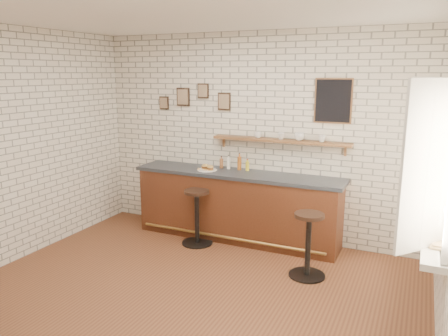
{
  "coord_description": "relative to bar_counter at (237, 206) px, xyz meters",
  "views": [
    {
      "loc": [
        2.23,
        -3.96,
        2.42
      ],
      "look_at": [
        -0.01,
        0.9,
        1.25
      ],
      "focal_mm": 35.0,
      "sensor_mm": 36.0,
      "label": 1
    }
  ],
  "objects": [
    {
      "name": "ciabatta_sandwich",
      "position": [
        -0.44,
        -0.07,
        0.55
      ],
      "size": [
        0.25,
        0.18,
        0.07
      ],
      "color": "tan",
      "rests_on": "sandwich_plate"
    },
    {
      "name": "back_wall_decor",
      "position": [
        0.39,
        0.28,
        1.54
      ],
      "size": [
        2.96,
        0.02,
        0.56
      ],
      "color": "black",
      "rests_on": "ground"
    },
    {
      "name": "bar_stool_left",
      "position": [
        -0.44,
        -0.43,
        -0.08
      ],
      "size": [
        0.44,
        0.44,
        0.8
      ],
      "color": "black",
      "rests_on": "ground"
    },
    {
      "name": "shelf_cup_c",
      "position": [
        0.85,
        0.2,
        1.05
      ],
      "size": [
        0.18,
        0.18,
        0.11
      ],
      "primitive_type": "imported",
      "rotation": [
        0.0,
        0.0,
        1.14
      ],
      "color": "white",
      "rests_on": "wall_shelf"
    },
    {
      "name": "book_upper",
      "position": [
        2.55,
        -1.6,
        0.45
      ],
      "size": [
        0.17,
        0.22,
        0.02
      ],
      "primitive_type": "imported",
      "rotation": [
        0.0,
        0.0,
        0.06
      ],
      "color": "tan",
      "rests_on": "book_lower"
    },
    {
      "name": "bar_counter",
      "position": [
        0.0,
        0.0,
        0.0
      ],
      "size": [
        3.1,
        0.65,
        1.01
      ],
      "color": "#512715",
      "rests_on": "ground"
    },
    {
      "name": "bitters_bottle_white",
      "position": [
        -0.21,
        0.17,
        0.59
      ],
      "size": [
        0.05,
        0.05,
        0.21
      ],
      "color": "white",
      "rests_on": "bar_counter"
    },
    {
      "name": "bitters_bottle_brown",
      "position": [
        -0.33,
        0.17,
        0.58
      ],
      "size": [
        0.06,
        0.06,
        0.19
      ],
      "color": "brown",
      "rests_on": "bar_counter"
    },
    {
      "name": "potato_chips",
      "position": [
        -0.47,
        -0.07,
        0.52
      ],
      "size": [
        0.26,
        0.19,
        0.0
      ],
      "color": "#E9A852",
      "rests_on": "sandwich_plate"
    },
    {
      "name": "book_lower",
      "position": [
        2.55,
        -1.61,
        0.43
      ],
      "size": [
        0.21,
        0.26,
        0.02
      ],
      "primitive_type": "imported",
      "rotation": [
        0.0,
        0.0,
        -0.19
      ],
      "color": "tan",
      "rests_on": "window_sill"
    },
    {
      "name": "condiment_bottle_yellow",
      "position": [
        0.09,
        0.17,
        0.58
      ],
      "size": [
        0.05,
        0.05,
        0.17
      ],
      "color": "gold",
      "rests_on": "bar_counter"
    },
    {
      "name": "casement_window",
      "position": [
        2.52,
        -1.4,
        1.14
      ],
      "size": [
        0.4,
        1.3,
        1.56
      ],
      "color": "white",
      "rests_on": "ground"
    },
    {
      "name": "shelf_cup_b",
      "position": [
        0.59,
        0.2,
        1.04
      ],
      "size": [
        0.12,
        0.12,
        0.09
      ],
      "primitive_type": "imported",
      "rotation": [
        0.0,
        0.0,
        1.39
      ],
      "color": "white",
      "rests_on": "wall_shelf"
    },
    {
      "name": "shelf_cup_a",
      "position": [
        0.24,
        0.2,
        1.04
      ],
      "size": [
        0.14,
        0.14,
        0.09
      ],
      "primitive_type": "imported",
      "rotation": [
        0.0,
        0.0,
        0.37
      ],
      "color": "white",
      "rests_on": "wall_shelf"
    },
    {
      "name": "sandwich_plate",
      "position": [
        -0.45,
        -0.07,
        0.51
      ],
      "size": [
        0.28,
        0.28,
        0.01
      ],
      "primitive_type": "cylinder",
      "color": "white",
      "rests_on": "bar_counter"
    },
    {
      "name": "bar_stool_right",
      "position": [
        1.26,
        -0.78,
        -0.08
      ],
      "size": [
        0.44,
        0.44,
        0.8
      ],
      "color": "black",
      "rests_on": "ground"
    },
    {
      "name": "wall_shelf",
      "position": [
        0.57,
        0.2,
        0.97
      ],
      "size": [
        2.0,
        0.18,
        0.18
      ],
      "color": "brown",
      "rests_on": "ground"
    },
    {
      "name": "ground",
      "position": [
        0.17,
        -1.7,
        -0.51
      ],
      "size": [
        5.0,
        5.0,
        0.0
      ],
      "primitive_type": "plane",
      "color": "brown",
      "rests_on": "ground"
    },
    {
      "name": "bitters_bottle_amber",
      "position": [
        -0.03,
        0.17,
        0.61
      ],
      "size": [
        0.06,
        0.06,
        0.25
      ],
      "color": "#9A5018",
      "rests_on": "bar_counter"
    },
    {
      "name": "window_sill",
      "position": [
        2.57,
        -1.4,
        0.39
      ],
      "size": [
        0.2,
        1.35,
        0.06
      ],
      "color": "white",
      "rests_on": "ground"
    },
    {
      "name": "shelf_cup_d",
      "position": [
        1.16,
        0.2,
        1.04
      ],
      "size": [
        0.13,
        0.13,
        0.09
      ],
      "primitive_type": "imported",
      "rotation": [
        0.0,
        0.0,
        0.34
      ],
      "color": "white",
      "rests_on": "wall_shelf"
    }
  ]
}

